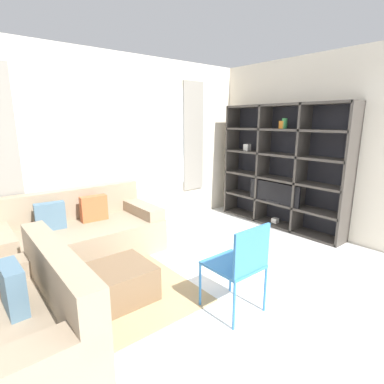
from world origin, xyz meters
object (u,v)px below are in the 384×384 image
folding_chair (240,261)px  ottoman (114,284)px  couch_main (80,235)px  couch_side (10,334)px  shelving_unit (282,167)px

folding_chair → ottoman: bearing=-48.2°
ottoman → folding_chair: 1.25m
couch_main → ottoman: couch_main is taller
couch_side → ottoman: 0.99m
couch_main → shelving_unit: bearing=-16.2°
ottoman → folding_chair: folding_chair is taller
shelving_unit → couch_main: size_ratio=1.12×
couch_main → couch_side: size_ratio=1.35×
couch_main → couch_side: bearing=-123.1°
folding_chair → shelving_unit: bearing=-152.5°
couch_side → couch_main: bearing=146.9°
shelving_unit → couch_side: (-4.07, -0.67, -0.68)m
shelving_unit → folding_chair: (-2.35, -1.22, -0.47)m
couch_main → folding_chair: 2.24m
folding_chair → couch_side: bearing=-17.8°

